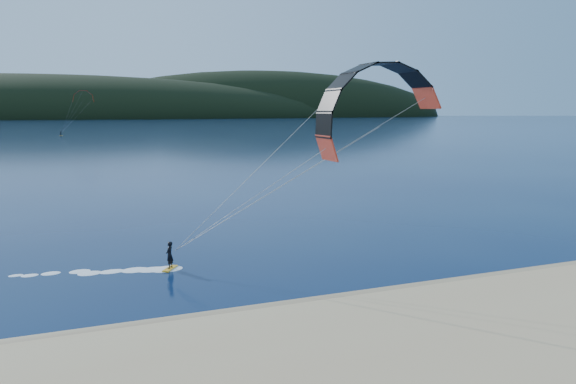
# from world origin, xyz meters

# --- Properties ---
(ground) EXTENTS (1800.00, 1800.00, 0.00)m
(ground) POSITION_xyz_m (0.00, 0.00, 0.00)
(ground) COLOR #07173A
(ground) RESTS_ON ground
(wet_sand) EXTENTS (220.00, 2.50, 0.10)m
(wet_sand) POSITION_xyz_m (0.00, 4.50, 0.05)
(wet_sand) COLOR #907354
(wet_sand) RESTS_ON ground
(headland) EXTENTS (1200.00, 310.00, 140.00)m
(headland) POSITION_xyz_m (0.63, 745.28, 0.00)
(headland) COLOR black
(headland) RESTS_ON ground
(kitesurfer_near) EXTENTS (25.64, 9.05, 14.33)m
(kitesurfer_near) POSITION_xyz_m (6.04, 7.75, 8.47)
(kitesurfer_near) COLOR gold
(kitesurfer_near) RESTS_ON ground
(kitesurfer_far) EXTENTS (13.48, 6.10, 15.94)m
(kitesurfer_far) POSITION_xyz_m (-9.61, 200.83, 13.46)
(kitesurfer_far) COLOR gold
(kitesurfer_far) RESTS_ON ground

